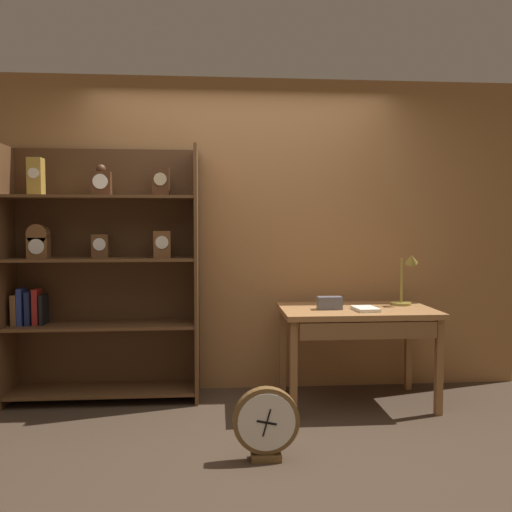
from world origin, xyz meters
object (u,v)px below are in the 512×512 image
Objects in this scene: toolbox_small at (330,303)px; open_repair_manual at (365,309)px; desk_lamp at (406,279)px; round_clock_large at (266,423)px; bookshelf at (99,274)px; workbench at (357,320)px.

open_repair_manual is at bearing -18.03° from toolbox_small.
open_repair_manual is at bearing -150.25° from desk_lamp.
desk_lamp is 0.99× the size of round_clock_large.
toolbox_small reaches higher than open_repair_manual.
open_repair_manual is (0.25, -0.08, -0.04)m from toolbox_small.
desk_lamp is 1.76m from round_clock_large.
desk_lamp is 0.50m from open_repair_manual.
toolbox_small is 0.27m from open_repair_manual.
bookshelf is 4.60× the size of round_clock_large.
open_repair_manual is at bearing 44.38° from round_clock_large.
open_repair_manual reaches higher than round_clock_large.
bookshelf reaches higher than round_clock_large.
desk_lamp is at bearing -3.61° from bookshelf.
desk_lamp is at bearing 40.24° from round_clock_large.
toolbox_small is at bearing -175.81° from workbench.
toolbox_small is 1.20m from round_clock_large.
workbench is 5.30× the size of open_repair_manual.
workbench is at bearing -8.00° from bookshelf.
desk_lamp is 2.33× the size of toolbox_small.
round_clock_large is at bearing -44.44° from bookshelf.
open_repair_manual is 0.51× the size of round_clock_large.
workbench is at bearing 48.91° from round_clock_large.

